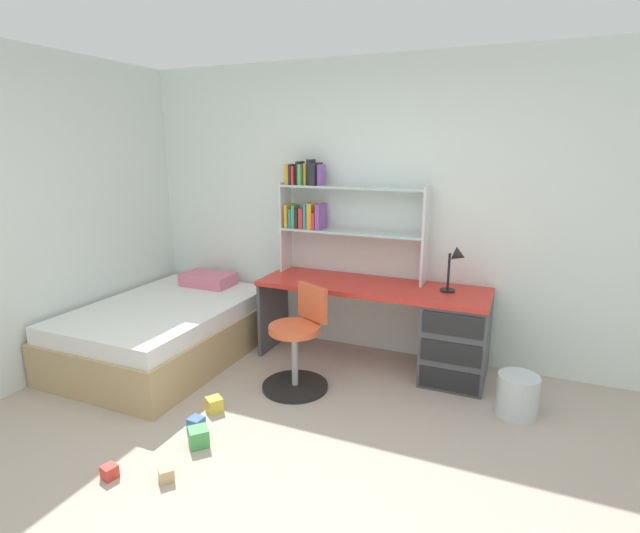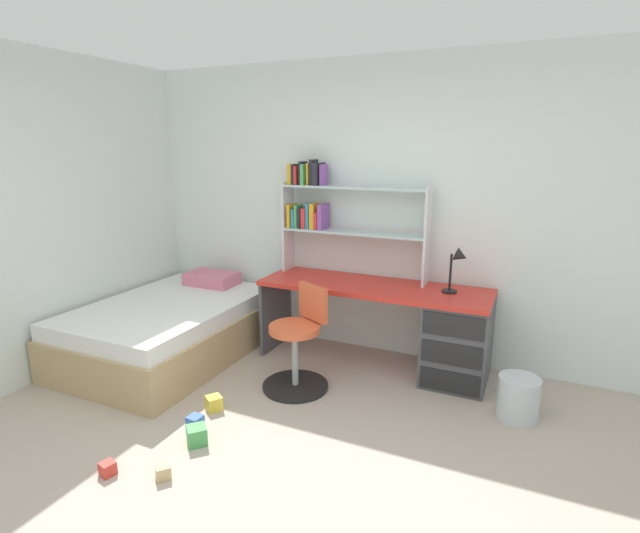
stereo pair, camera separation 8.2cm
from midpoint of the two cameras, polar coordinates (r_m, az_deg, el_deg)
ground_plane at (r=2.91m, az=-5.20°, el=-26.17°), size 5.86×5.42×0.02m
room_shell at (r=3.89m, az=-12.33°, el=5.39°), size 5.86×5.42×2.61m
desk at (r=4.12m, az=13.64°, el=-7.16°), size 1.94×0.61×0.72m
bookshelf_hutch at (r=4.35m, az=1.94°, el=6.89°), size 1.33×0.22×1.03m
desk_lamp at (r=3.94m, az=16.53°, el=0.37°), size 0.20×0.17×0.38m
swivel_chair at (r=3.84m, az=-1.97°, el=-9.60°), size 0.52×0.52×0.81m
bed_platform at (r=4.62m, az=-16.71°, el=-7.03°), size 1.26×1.81×0.62m
waste_bin at (r=3.79m, az=22.86°, el=-14.02°), size 0.29×0.29×0.30m
toy_block_yellow_0 at (r=3.72m, az=-11.72°, el=-15.46°), size 0.14×0.14×0.10m
toy_block_green_1 at (r=3.37m, az=-13.56°, el=-18.74°), size 0.17×0.17×0.12m
toy_block_blue_2 at (r=3.54m, az=-13.79°, el=-17.37°), size 0.10×0.10×0.09m
toy_block_red_3 at (r=3.28m, az=-22.99°, el=-21.03°), size 0.09×0.09×0.08m
toy_block_natural_4 at (r=3.15m, az=-17.19°, el=-22.07°), size 0.11×0.11×0.08m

